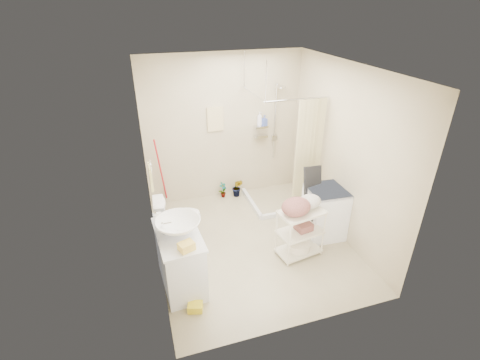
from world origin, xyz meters
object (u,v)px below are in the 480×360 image
object	(u,v)px
vanity	(180,259)
laundry_rack	(300,229)
toilet	(178,217)
washing_machine	(325,212)

from	to	relation	value
vanity	laundry_rack	distance (m)	1.73
toilet	laundry_rack	distance (m)	1.86
washing_machine	laundry_rack	xyz separation A→B (m)	(-0.58, -0.33, 0.03)
washing_machine	toilet	bearing A→B (deg)	167.83
washing_machine	laundry_rack	distance (m)	0.66
vanity	washing_machine	xyz separation A→B (m)	(2.30, 0.43, -0.00)
vanity	toilet	world-z (taller)	vanity
washing_machine	vanity	bearing A→B (deg)	-165.91
toilet	laundry_rack	bearing A→B (deg)	-117.83
vanity	laundry_rack	bearing A→B (deg)	-0.28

